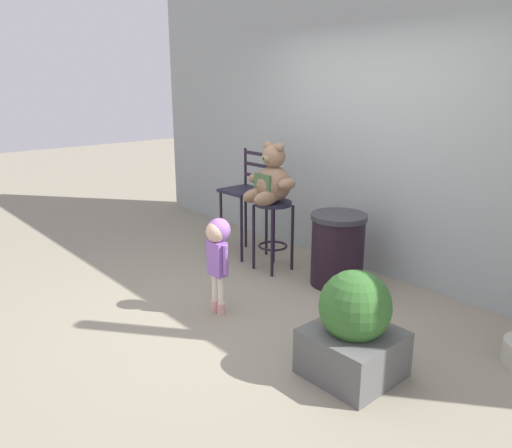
{
  "coord_description": "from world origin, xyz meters",
  "views": [
    {
      "loc": [
        3.06,
        -2.52,
        1.96
      ],
      "look_at": [
        -0.38,
        0.48,
        0.64
      ],
      "focal_mm": 34.96,
      "sensor_mm": 36.0,
      "label": 1
    }
  ],
  "objects_px": {
    "bar_stool_with_teddy": "(273,221)",
    "child_walking": "(218,245)",
    "teddy_bear": "(271,180)",
    "trash_bin": "(338,249)",
    "planter_with_shrub": "(354,329)",
    "bar_chair_empty": "(245,196)"
  },
  "relations": [
    {
      "from": "bar_chair_empty",
      "to": "teddy_bear",
      "type": "bearing_deg",
      "value": -13.38
    },
    {
      "from": "teddy_bear",
      "to": "planter_with_shrub",
      "type": "bearing_deg",
      "value": -26.85
    },
    {
      "from": "bar_stool_with_teddy",
      "to": "trash_bin",
      "type": "bearing_deg",
      "value": 15.92
    },
    {
      "from": "trash_bin",
      "to": "bar_stool_with_teddy",
      "type": "bearing_deg",
      "value": -164.08
    },
    {
      "from": "teddy_bear",
      "to": "planter_with_shrub",
      "type": "height_order",
      "value": "teddy_bear"
    },
    {
      "from": "bar_stool_with_teddy",
      "to": "teddy_bear",
      "type": "xyz_separation_m",
      "value": [
        0.0,
        -0.03,
        0.44
      ]
    },
    {
      "from": "teddy_bear",
      "to": "child_walking",
      "type": "height_order",
      "value": "teddy_bear"
    },
    {
      "from": "bar_stool_with_teddy",
      "to": "trash_bin",
      "type": "xyz_separation_m",
      "value": [
        0.71,
        0.2,
        -0.17
      ]
    },
    {
      "from": "trash_bin",
      "to": "bar_chair_empty",
      "type": "distance_m",
      "value": 1.34
    },
    {
      "from": "trash_bin",
      "to": "bar_chair_empty",
      "type": "bearing_deg",
      "value": -175.79
    },
    {
      "from": "trash_bin",
      "to": "planter_with_shrub",
      "type": "height_order",
      "value": "planter_with_shrub"
    },
    {
      "from": "bar_stool_with_teddy",
      "to": "bar_chair_empty",
      "type": "distance_m",
      "value": 0.61
    },
    {
      "from": "child_walking",
      "to": "trash_bin",
      "type": "xyz_separation_m",
      "value": [
        0.26,
        1.26,
        -0.25
      ]
    },
    {
      "from": "planter_with_shrub",
      "to": "bar_chair_empty",
      "type": "bearing_deg",
      "value": 156.18
    },
    {
      "from": "trash_bin",
      "to": "planter_with_shrub",
      "type": "bearing_deg",
      "value": -46.19
    },
    {
      "from": "bar_stool_with_teddy",
      "to": "teddy_bear",
      "type": "relative_size",
      "value": 1.22
    },
    {
      "from": "bar_chair_empty",
      "to": "planter_with_shrub",
      "type": "distance_m",
      "value": 2.64
    },
    {
      "from": "bar_stool_with_teddy",
      "to": "child_walking",
      "type": "relative_size",
      "value": 0.88
    },
    {
      "from": "child_walking",
      "to": "trash_bin",
      "type": "bearing_deg",
      "value": 8.43
    },
    {
      "from": "bar_stool_with_teddy",
      "to": "child_walking",
      "type": "distance_m",
      "value": 1.15
    },
    {
      "from": "bar_stool_with_teddy",
      "to": "bar_chair_empty",
      "type": "height_order",
      "value": "bar_chair_empty"
    },
    {
      "from": "bar_stool_with_teddy",
      "to": "teddy_bear",
      "type": "bearing_deg",
      "value": -90.0
    }
  ]
}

